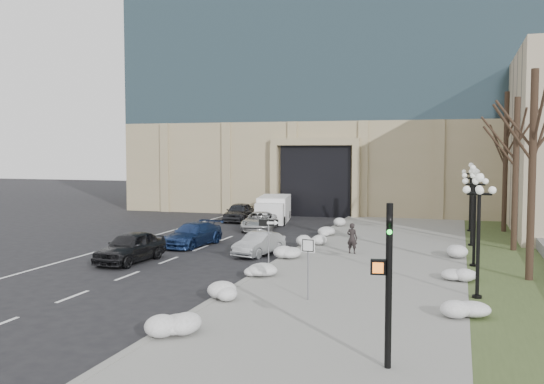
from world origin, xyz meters
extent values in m
plane|color=black|center=(0.00, 0.00, 0.00)|extent=(160.00, 160.00, 0.00)
cube|color=gray|center=(3.50, 14.00, 0.06)|extent=(9.00, 40.00, 0.12)
cube|color=gray|center=(-1.00, 14.00, 0.07)|extent=(0.30, 40.00, 0.14)
cube|color=#3B4A25|center=(10.00, 14.00, 0.05)|extent=(4.00, 40.00, 0.10)
cube|color=tan|center=(-2.00, 42.00, 4.00)|extent=(40.00, 20.00, 8.00)
cube|color=black|center=(-4.00, 33.00, 3.00)|extent=(6.00, 2.50, 6.00)
cube|color=tan|center=(-4.00, 31.60, 6.30)|extent=(7.50, 0.60, 0.60)
cube|color=tan|center=(-7.50, 31.60, 3.00)|extent=(0.60, 0.60, 6.00)
cube|color=tan|center=(-0.50, 31.60, 3.00)|extent=(0.60, 0.60, 6.00)
imported|color=black|center=(-8.07, 8.96, 0.77)|extent=(2.10, 4.64, 1.55)
imported|color=#A7ABAF|center=(-2.58, 12.81, 0.61)|extent=(2.03, 3.90, 1.22)
imported|color=navy|center=(-7.28, 14.65, 0.67)|extent=(2.47, 4.85, 1.35)
imported|color=#B8B8B8|center=(-5.72, 22.30, 0.64)|extent=(2.93, 4.92, 1.28)
imported|color=#2E2F33|center=(-8.98, 26.94, 0.73)|extent=(2.06, 4.41, 1.46)
imported|color=black|center=(2.19, 14.16, 0.94)|extent=(0.68, 0.53, 1.63)
cube|color=white|center=(-6.34, 27.86, 0.99)|extent=(3.05, 5.28, 1.98)
cube|color=white|center=(-5.79, 24.94, 0.89)|extent=(2.34, 1.94, 1.59)
cylinder|color=black|center=(-6.81, 24.95, 0.35)|extent=(0.37, 0.73, 0.69)
cylinder|color=black|center=(-4.86, 25.31, 0.35)|extent=(0.37, 0.73, 0.69)
cylinder|color=black|center=(-7.59, 29.15, 0.35)|extent=(0.37, 0.73, 0.69)
cylinder|color=black|center=(-5.64, 29.51, 0.35)|extent=(0.37, 0.73, 0.69)
cylinder|color=slate|center=(-0.62, 8.35, 1.21)|extent=(0.06, 0.06, 2.42)
cube|color=black|center=(-0.62, 8.35, 2.33)|extent=(0.86, 0.27, 0.30)
cube|color=white|center=(-0.48, 8.37, 2.33)|extent=(0.41, 0.12, 0.11)
cone|color=white|center=(-0.26, 8.43, 2.33)|extent=(0.26, 0.29, 0.24)
cylinder|color=slate|center=(2.36, 3.75, 1.18)|extent=(0.06, 0.06, 2.35)
cube|color=white|center=(2.36, 3.75, 2.14)|extent=(0.51, 0.11, 0.51)
cube|color=black|center=(2.35, 3.72, 2.14)|extent=(0.45, 0.07, 0.45)
cube|color=white|center=(2.35, 3.72, 2.14)|extent=(0.38, 0.06, 0.39)
cylinder|color=black|center=(5.95, -2.39, 2.15)|extent=(0.17, 0.17, 4.30)
cylinder|color=black|center=(5.95, -2.39, 0.05)|extent=(0.54, 0.54, 0.11)
imported|color=black|center=(5.95, -2.39, 3.55)|extent=(0.27, 0.98, 0.19)
sphere|color=#19E533|center=(5.97, -2.55, 3.60)|extent=(0.13, 0.13, 0.13)
cube|color=black|center=(5.69, -2.42, 2.69)|extent=(0.40, 0.26, 0.38)
cube|color=orange|center=(5.70, -2.54, 2.69)|extent=(0.27, 0.05, 0.27)
ellipsoid|color=white|center=(-0.36, -1.76, 0.30)|extent=(1.10, 1.60, 0.36)
ellipsoid|color=white|center=(-0.38, 2.80, 0.30)|extent=(1.10, 1.60, 0.36)
ellipsoid|color=white|center=(-0.62, 7.49, 0.30)|extent=(1.10, 1.60, 0.36)
ellipsoid|color=white|center=(-0.87, 11.78, 0.30)|extent=(1.10, 1.60, 0.36)
ellipsoid|color=white|center=(-0.50, 16.04, 0.30)|extent=(1.10, 1.60, 0.36)
ellipsoid|color=white|center=(-0.88, 19.99, 0.30)|extent=(1.10, 1.60, 0.36)
ellipsoid|color=white|center=(-0.81, 25.34, 0.30)|extent=(1.10, 1.60, 0.36)
ellipsoid|color=white|center=(7.70, 3.21, 0.30)|extent=(1.10, 1.60, 0.36)
ellipsoid|color=white|center=(7.79, 8.89, 0.30)|extent=(1.10, 1.60, 0.36)
ellipsoid|color=white|center=(7.61, 14.96, 0.30)|extent=(1.10, 1.60, 0.36)
cylinder|color=black|center=(8.30, 6.00, 0.10)|extent=(0.36, 0.36, 0.20)
cylinder|color=black|center=(8.30, 6.00, 2.00)|extent=(0.14, 0.14, 4.00)
cylinder|color=black|center=(8.30, 6.00, 4.00)|extent=(0.10, 0.90, 0.10)
cylinder|color=black|center=(8.30, 6.00, 4.00)|extent=(0.90, 0.10, 0.10)
sphere|color=white|center=(8.30, 6.00, 4.60)|extent=(0.32, 0.32, 0.32)
sphere|color=white|center=(8.75, 6.00, 4.15)|extent=(0.28, 0.28, 0.28)
sphere|color=white|center=(7.85, 6.00, 4.15)|extent=(0.28, 0.28, 0.28)
sphere|color=white|center=(8.30, 6.45, 4.15)|extent=(0.28, 0.28, 0.28)
sphere|color=white|center=(8.30, 5.55, 4.15)|extent=(0.28, 0.28, 0.28)
cylinder|color=black|center=(8.30, 12.50, 0.10)|extent=(0.36, 0.36, 0.20)
cylinder|color=black|center=(8.30, 12.50, 2.00)|extent=(0.14, 0.14, 4.00)
cylinder|color=black|center=(8.30, 12.50, 4.00)|extent=(0.10, 0.90, 0.10)
cylinder|color=black|center=(8.30, 12.50, 4.00)|extent=(0.90, 0.10, 0.10)
sphere|color=white|center=(8.30, 12.50, 4.60)|extent=(0.32, 0.32, 0.32)
sphere|color=white|center=(8.75, 12.50, 4.15)|extent=(0.28, 0.28, 0.28)
sphere|color=white|center=(7.85, 12.50, 4.15)|extent=(0.28, 0.28, 0.28)
sphere|color=white|center=(8.30, 12.95, 4.15)|extent=(0.28, 0.28, 0.28)
sphere|color=white|center=(8.30, 12.05, 4.15)|extent=(0.28, 0.28, 0.28)
cylinder|color=black|center=(8.30, 19.00, 0.10)|extent=(0.36, 0.36, 0.20)
cylinder|color=black|center=(8.30, 19.00, 2.00)|extent=(0.14, 0.14, 4.00)
cylinder|color=black|center=(8.30, 19.00, 4.00)|extent=(0.10, 0.90, 0.10)
cylinder|color=black|center=(8.30, 19.00, 4.00)|extent=(0.90, 0.10, 0.10)
sphere|color=white|center=(8.30, 19.00, 4.60)|extent=(0.32, 0.32, 0.32)
sphere|color=white|center=(8.75, 19.00, 4.15)|extent=(0.28, 0.28, 0.28)
sphere|color=white|center=(7.85, 19.00, 4.15)|extent=(0.28, 0.28, 0.28)
sphere|color=white|center=(8.30, 19.45, 4.15)|extent=(0.28, 0.28, 0.28)
sphere|color=white|center=(8.30, 18.55, 4.15)|extent=(0.28, 0.28, 0.28)
cylinder|color=black|center=(8.30, 25.50, 0.10)|extent=(0.36, 0.36, 0.20)
cylinder|color=black|center=(8.30, 25.50, 2.00)|extent=(0.14, 0.14, 4.00)
cylinder|color=black|center=(8.30, 25.50, 4.00)|extent=(0.10, 0.90, 0.10)
cylinder|color=black|center=(8.30, 25.50, 4.00)|extent=(0.90, 0.10, 0.10)
sphere|color=white|center=(8.30, 25.50, 4.60)|extent=(0.32, 0.32, 0.32)
sphere|color=white|center=(8.75, 25.50, 4.15)|extent=(0.28, 0.28, 0.28)
sphere|color=white|center=(7.85, 25.50, 4.15)|extent=(0.28, 0.28, 0.28)
sphere|color=white|center=(8.30, 25.95, 4.15)|extent=(0.28, 0.28, 0.28)
sphere|color=white|center=(8.30, 25.05, 4.15)|extent=(0.28, 0.28, 0.28)
cylinder|color=black|center=(10.50, 10.00, 4.50)|extent=(0.32, 0.32, 9.00)
cylinder|color=black|center=(10.50, 18.00, 4.25)|extent=(0.32, 0.32, 8.50)
cylinder|color=black|center=(10.50, 26.00, 4.75)|extent=(0.32, 0.32, 9.50)
camera|label=1|loc=(7.61, -17.56, 5.63)|focal=40.00mm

